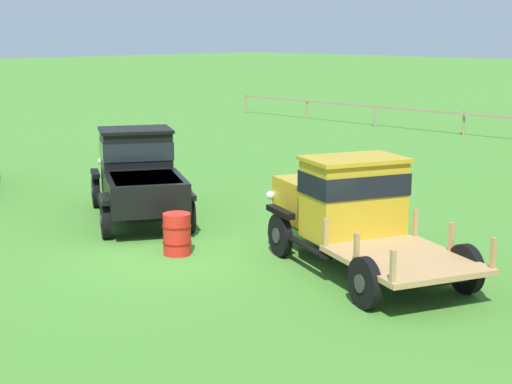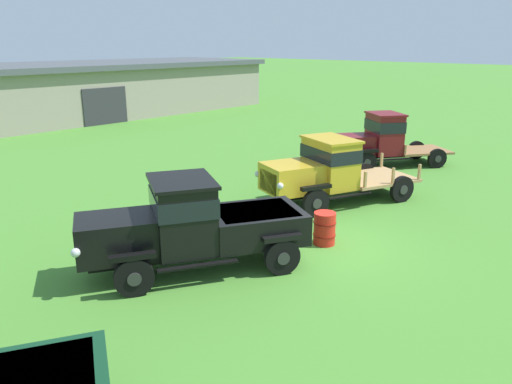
% 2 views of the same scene
% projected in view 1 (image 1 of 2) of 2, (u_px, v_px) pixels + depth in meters
% --- Properties ---
extents(ground_plane, '(240.00, 240.00, 0.00)m').
position_uv_depth(ground_plane, '(168.00, 252.00, 16.92)').
color(ground_plane, '#47842D').
extents(paddock_fence, '(18.96, 0.55, 1.12)m').
position_uv_depth(paddock_fence, '(377.00, 110.00, 39.15)').
color(paddock_fence, '#997F60').
rests_on(paddock_fence, ground).
extents(vintage_truck_second_in_line, '(5.55, 4.15, 2.26)m').
position_uv_depth(vintage_truck_second_in_line, '(138.00, 173.00, 19.91)').
color(vintage_truck_second_in_line, black).
rests_on(vintage_truck_second_in_line, ground).
extents(vintage_truck_midrow_center, '(5.90, 3.87, 2.24)m').
position_uv_depth(vintage_truck_midrow_center, '(348.00, 207.00, 15.92)').
color(vintage_truck_midrow_center, black).
rests_on(vintage_truck_midrow_center, ground).
extents(oil_drum_beside_row, '(0.62, 0.62, 0.90)m').
position_uv_depth(oil_drum_beside_row, '(177.00, 234.00, 16.68)').
color(oil_drum_beside_row, red).
rests_on(oil_drum_beside_row, ground).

